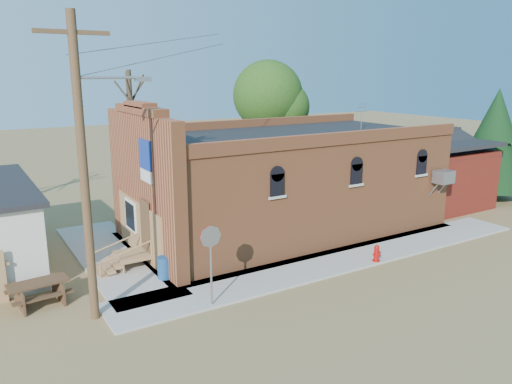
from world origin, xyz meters
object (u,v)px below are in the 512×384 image
brick_bar (282,182)px  picnic_table (39,289)px  stop_sign (210,244)px  fire_hydrant (377,253)px  utility_pole (85,165)px  trash_barrel (165,267)px

brick_bar → picnic_table: (-11.14, -2.38, -1.84)m
picnic_table → stop_sign: bearing=-39.2°
fire_hydrant → stop_sign: size_ratio=0.25×
fire_hydrant → picnic_table: bearing=150.8°
utility_pole → fire_hydrant: size_ratio=13.50×
fire_hydrant → trash_barrel: 8.22m
fire_hydrant → stop_sign: stop_sign is taller
brick_bar → stop_sign: (-6.45, -5.49, -0.22)m
stop_sign → trash_barrel: (-0.49, 2.80, -1.64)m
fire_hydrant → picnic_table: size_ratio=0.34×
picnic_table → brick_bar: bearing=6.4°
fire_hydrant → picnic_table: 12.33m
stop_sign → brick_bar: bearing=61.4°
picnic_table → fire_hydrant: bearing=-20.3°
fire_hydrant → stop_sign: 7.44m
utility_pole → trash_barrel: 5.39m
utility_pole → stop_sign: 4.43m
trash_barrel → utility_pole: bearing=-150.6°
stop_sign → picnic_table: 5.86m
stop_sign → utility_pole: bearing=-178.8°
brick_bar → utility_pole: 10.96m
brick_bar → picnic_table: bearing=-167.9°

